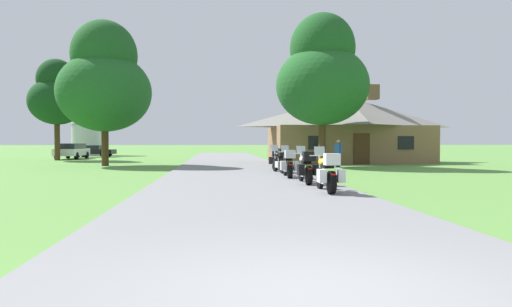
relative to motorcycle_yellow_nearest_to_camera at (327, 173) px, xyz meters
name	(u,v)px	position (x,y,z in m)	size (l,w,h in m)	color
ground_plane	(234,170)	(-2.21, 11.51, -0.61)	(500.00, 500.00, 0.00)	#56893D
asphalt_driveway	(236,172)	(-2.21, 9.51, -0.58)	(6.40, 80.00, 0.06)	slate
motorcycle_yellow_nearest_to_camera	(327,173)	(0.00, 0.00, 0.00)	(0.72, 2.08, 1.30)	black
motorcycle_white_second_in_row	(306,168)	(-0.07, 2.69, 0.00)	(0.73, 2.08, 1.30)	black
motorcycle_black_third_in_row	(288,164)	(-0.24, 5.49, 0.00)	(0.73, 2.08, 1.30)	black
motorcycle_black_fourth_in_row	(280,161)	(-0.18, 8.37, 0.01)	(0.73, 2.08, 1.30)	black
motorcycle_yellow_farthest_in_row	(275,159)	(-0.10, 10.69, 0.00)	(0.75, 2.08, 1.30)	black
stone_lodge	(346,128)	(6.58, 20.43, 1.93)	(11.69, 7.68, 5.83)	brown
bystander_blue_shirt_near_lodge	(338,152)	(4.12, 13.75, 0.32)	(0.39, 0.47, 1.67)	navy
tree_left_far	(57,95)	(-16.36, 26.00, 4.81)	(4.54, 4.54, 8.41)	#422D19
tree_by_lodge_front	(322,75)	(3.27, 14.28, 5.01)	(5.64, 5.64, 9.32)	#422D19
tree_left_near	(105,81)	(-10.19, 16.53, 4.74)	(5.84, 5.84, 9.18)	#422D19
metal_silo_distant	(86,121)	(-18.25, 41.11, 3.34)	(3.41, 3.41, 7.89)	#B2B7BC
parked_white_suv_far_left	(72,150)	(-16.09, 28.88, 0.17)	(1.99, 4.64, 1.40)	silver
parked_black_sedan_far_left	(93,151)	(-15.66, 34.20, 0.03)	(4.34, 2.18, 1.20)	black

